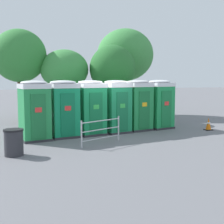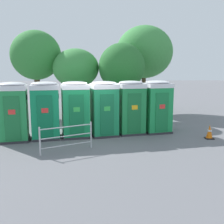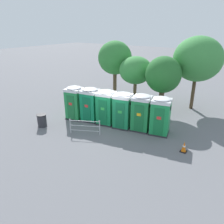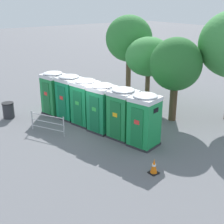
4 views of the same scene
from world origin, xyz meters
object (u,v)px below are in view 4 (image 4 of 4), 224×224
portapotty_0 (54,93)px  portapotty_3 (102,107)px  portapotty_5 (144,120)px  street_tree_0 (129,39)px  event_barrier (47,123)px  street_tree_3 (149,57)px  traffic_cone (154,166)px  portapotty_2 (85,102)px  portapotty_4 (123,113)px  trash_can (8,110)px  street_tree_2 (176,65)px  portapotty_1 (70,97)px

portapotty_0 → portapotty_3: size_ratio=1.00×
portapotty_0 → portapotty_5: same height
street_tree_0 → event_barrier: street_tree_0 is taller
portapotty_0 → street_tree_3: (2.22, 5.46, 1.84)m
portapotty_3 → traffic_cone: portapotty_3 is taller
portapotty_2 → portapotty_3: bearing=7.5°
event_barrier → portapotty_4: bearing=45.1°
portapotty_2 → trash_can: 4.70m
street_tree_0 → trash_can: 9.22m
street_tree_2 → event_barrier: bearing=-112.0°
trash_can → street_tree_3: bearing=68.6°
portapotty_4 → street_tree_3: (-2.95, 4.40, 1.84)m
trash_can → portapotty_2: bearing=41.3°
portapotty_0 → portapotty_1: same height
event_barrier → street_tree_0: bearing=109.9°
traffic_cone → portapotty_5: bearing=146.8°
trash_can → street_tree_2: bearing=50.8°
street_tree_2 → portapotty_4: bearing=-88.1°
portapotty_1 → traffic_cone: (7.29, -0.45, -0.97)m
portapotty_4 → trash_can: (-6.06, -3.56, -0.82)m
portapotty_1 → trash_can: bearing=-127.5°
portapotty_4 → street_tree_0: 7.88m
portapotty_2 → street_tree_0: bearing=118.1°
portapotty_0 → street_tree_3: size_ratio=0.58×
portapotty_1 → portapotty_5: 5.27m
portapotty_1 → portapotty_4: same height
street_tree_3 → trash_can: street_tree_3 is taller
portapotty_5 → street_tree_2: 4.25m
portapotty_1 → portapotty_0: bearing=-165.2°
traffic_cone → event_barrier: event_barrier is taller
portapotty_1 → portapotty_2: (1.30, 0.21, 0.00)m
portapotty_1 → portapotty_5: bearing=10.1°
portapotty_0 → portapotty_5: bearing=11.0°
portapotty_0 → trash_can: 2.78m
street_tree_0 → street_tree_3: bearing=-12.4°
street_tree_3 → event_barrier: 7.58m
portapotty_5 → street_tree_2: (-1.43, 3.52, 1.89)m
event_barrier → street_tree_2: bearing=68.0°
portapotty_1 → portapotty_4: size_ratio=1.00×
portapotty_2 → trash_can: portapotty_2 is taller
portapotty_5 → trash_can: size_ratio=2.77×
street_tree_2 → street_tree_0: bearing=167.0°
portapotty_0 → portapotty_1: bearing=14.8°
street_tree_2 → portapotty_0: bearing=-136.5°
portapotty_3 → portapotty_1: bearing=-171.6°
portapotty_3 → portapotty_5: same height
portapotty_0 → traffic_cone: (8.57, -0.11, -0.97)m
portapotty_0 → portapotty_4: bearing=11.6°
portapotty_2 → street_tree_3: bearing=94.2°
street_tree_2 → portapotty_3: bearing=-105.9°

